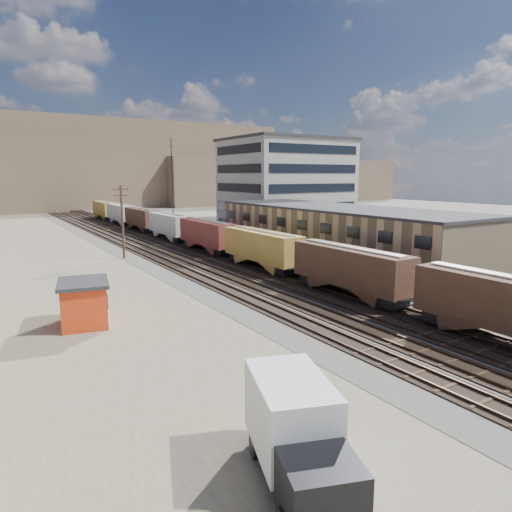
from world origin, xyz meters
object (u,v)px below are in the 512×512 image
utility_pole_north (122,220)px  parked_car_white (475,271)px  maintenance_shed (84,302)px  parked_car_blue (300,234)px  freight_train (186,228)px  box_truck (297,435)px

utility_pole_north → parked_car_white: size_ratio=2.20×
utility_pole_north → maintenance_shed: size_ratio=1.89×
utility_pole_north → parked_car_blue: 33.79m
freight_train → utility_pole_north: utility_pole_north is taller
parked_car_white → maintenance_shed: bearing=-158.8°
utility_pole_north → maintenance_shed: (-10.64, -26.57, -3.55)m
freight_train → parked_car_blue: freight_train is taller
utility_pole_north → box_truck: bearing=-99.1°
box_truck → parked_car_blue: (41.20, 53.49, -1.13)m
utility_pole_north → parked_car_white: 44.34m
box_truck → parked_car_blue: bearing=52.4°
box_truck → parked_car_white: bearing=24.3°
utility_pole_north → parked_car_blue: utility_pole_north is taller
maintenance_shed → box_truck: bearing=-83.3°
utility_pole_north → freight_train: bearing=29.3°
freight_train → maintenance_shed: 40.61m
box_truck → freight_train: bearing=70.3°
maintenance_shed → parked_car_white: size_ratio=1.17×
freight_train → box_truck: size_ratio=16.26×
utility_pole_north → box_truck: utility_pole_north is taller
utility_pole_north → parked_car_blue: size_ratio=1.85×
utility_pole_north → maintenance_shed: 28.85m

